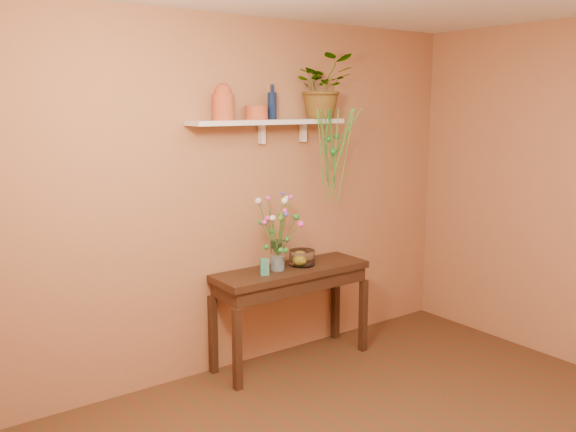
% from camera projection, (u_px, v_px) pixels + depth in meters
% --- Properties ---
extents(room, '(4.04, 4.04, 2.70)m').
position_uv_depth(room, '(461.00, 240.00, 3.20)').
color(room, '#502B19').
rests_on(room, ground).
extents(sideboard, '(1.29, 0.41, 0.78)m').
position_uv_depth(sideboard, '(291.00, 282.00, 4.85)').
color(sideboard, '#321E12').
rests_on(sideboard, ground).
extents(wall_shelf, '(1.30, 0.24, 0.19)m').
position_uv_depth(wall_shelf, '(269.00, 123.00, 4.63)').
color(wall_shelf, white).
rests_on(wall_shelf, room).
extents(terracotta_jug, '(0.21, 0.21, 0.26)m').
position_uv_depth(terracotta_jug, '(223.00, 103.00, 4.35)').
color(terracotta_jug, '#BF4E26').
rests_on(terracotta_jug, wall_shelf).
extents(terracotta_pot, '(0.20, 0.20, 0.10)m').
position_uv_depth(terracotta_pot, '(256.00, 113.00, 4.56)').
color(terracotta_pot, '#BF4E26').
rests_on(terracotta_pot, wall_shelf).
extents(blue_bottle, '(0.08, 0.08, 0.26)m').
position_uv_depth(blue_bottle, '(272.00, 105.00, 4.65)').
color(blue_bottle, '#0D1C42').
rests_on(blue_bottle, wall_shelf).
extents(spider_plant, '(0.56, 0.53, 0.51)m').
position_uv_depth(spider_plant, '(323.00, 87.00, 4.89)').
color(spider_plant, '#29792C').
rests_on(spider_plant, wall_shelf).
extents(plant_fronds, '(0.48, 0.39, 0.79)m').
position_uv_depth(plant_fronds, '(333.00, 146.00, 4.85)').
color(plant_fronds, '#29792C').
rests_on(plant_fronds, wall_shelf).
extents(glass_vase, '(0.11, 0.11, 0.23)m').
position_uv_depth(glass_vase, '(278.00, 258.00, 4.75)').
color(glass_vase, white).
rests_on(glass_vase, sideboard).
extents(bouquet, '(0.33, 0.51, 0.48)m').
position_uv_depth(bouquet, '(279.00, 220.00, 4.70)').
color(bouquet, '#386B28').
rests_on(bouquet, glass_vase).
extents(glass_bowl, '(0.20, 0.20, 0.12)m').
position_uv_depth(glass_bowl, '(302.00, 258.00, 4.90)').
color(glass_bowl, white).
rests_on(glass_bowl, sideboard).
extents(lemon, '(0.08, 0.08, 0.08)m').
position_uv_depth(lemon, '(300.00, 260.00, 4.90)').
color(lemon, yellow).
rests_on(lemon, glass_bowl).
extents(carton, '(0.08, 0.07, 0.13)m').
position_uv_depth(carton, '(264.00, 267.00, 4.62)').
color(carton, '#27657F').
rests_on(carton, sideboard).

